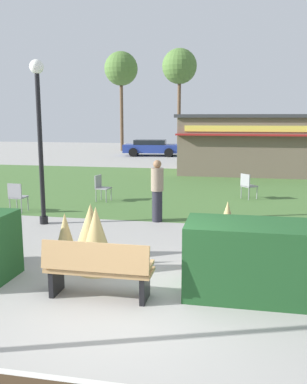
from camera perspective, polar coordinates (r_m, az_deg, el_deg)
name	(u,v)px	position (r m, az deg, el deg)	size (l,w,h in m)	color
ground_plane	(123,312)	(6.34, -4.21, -16.09)	(80.00, 80.00, 0.00)	#999691
lawn_patch	(196,187)	(17.12, 5.80, 0.69)	(36.00, 12.00, 0.01)	#446B33
park_bench	(98,269)	(6.62, -7.64, -10.48)	(1.70, 0.53, 0.95)	tan
hedge_right	(246,259)	(6.82, 12.63, -9.01)	(1.93, 1.10, 1.18)	#1E4C23
ornamental_grass_behind_left	(96,239)	(7.70, -7.86, -6.46)	(0.73, 0.73, 1.23)	tan
ornamental_grass_behind_right	(66,240)	(8.05, -11.99, -6.49)	(0.55, 0.55, 1.05)	tan
ornamental_grass_behind_center	(91,230)	(8.53, -8.57, -5.24)	(0.79, 0.79, 1.11)	tan
ornamental_grass_behind_far	(227,240)	(7.45, 10.01, -6.47)	(0.80, 0.80, 1.38)	tan
lamppost_mid	(39,123)	(11.22, -15.42, 9.13)	(0.36, 0.36, 4.25)	black
food_kiosk	(251,144)	(21.86, 13.25, 6.46)	(7.38, 4.32, 2.97)	#6B5B4C
cafe_chair_west	(247,184)	(14.81, 12.78, 1.07)	(0.62, 0.62, 0.89)	gray
cafe_chair_east	(101,186)	(14.19, -7.21, 0.85)	(0.50, 0.50, 0.89)	gray
cafe_chair_center	(17,195)	(13.04, -18.25, -0.40)	(0.45, 0.45, 0.89)	gray
person_strolling	(157,190)	(11.25, 0.52, 0.22)	(0.34, 0.34, 1.69)	#23232D
parked_car_west_slot	(152,147)	(31.16, -0.25, 6.18)	(4.35, 2.35, 1.20)	navy
parked_car_center_slot	(222,148)	(30.58, 9.41, 5.97)	(4.36, 2.38, 1.20)	#2D6638
parked_car_east_slot	(285,149)	(30.76, 17.66, 5.65)	(4.35, 2.35, 1.20)	black
tree_right_bg	(179,67)	(34.86, 3.59, 16.73)	(2.80, 2.80, 8.29)	brown
tree_center_bg	(121,70)	(36.36, -4.48, 16.42)	(2.80, 2.80, 8.27)	brown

